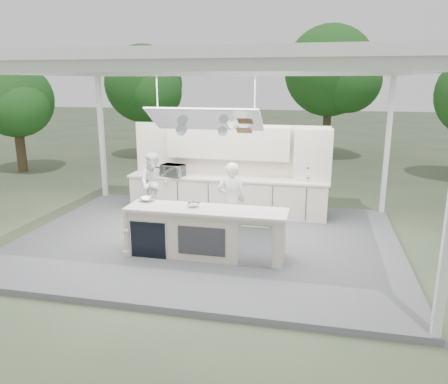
% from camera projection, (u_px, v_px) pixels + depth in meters
% --- Properties ---
extents(ground, '(90.00, 90.00, 0.00)m').
position_uv_depth(ground, '(208.00, 244.00, 9.44)').
color(ground, '#4D5B3E').
rests_on(ground, ground).
extents(stage_deck, '(8.00, 6.00, 0.12)m').
position_uv_depth(stage_deck, '(208.00, 241.00, 9.43)').
color(stage_deck, '#57575B').
rests_on(stage_deck, ground).
extents(tent, '(8.20, 6.20, 3.86)m').
position_uv_depth(tent, '(206.00, 66.00, 8.51)').
color(tent, white).
rests_on(tent, ground).
extents(demo_island, '(3.10, 0.79, 0.95)m').
position_uv_depth(demo_island, '(205.00, 232.00, 8.40)').
color(demo_island, beige).
rests_on(demo_island, stage_deck).
extents(back_counter, '(5.08, 0.72, 0.95)m').
position_uv_depth(back_counter, '(227.00, 195.00, 11.09)').
color(back_counter, beige).
rests_on(back_counter, stage_deck).
extents(back_wall_unit, '(5.05, 0.48, 2.25)m').
position_uv_depth(back_wall_unit, '(246.00, 157.00, 10.96)').
color(back_wall_unit, beige).
rests_on(back_wall_unit, stage_deck).
extents(tree_cluster, '(19.55, 9.40, 5.85)m').
position_uv_depth(tree_cluster, '(263.00, 84.00, 17.91)').
color(tree_cluster, '#473823').
rests_on(tree_cluster, ground).
extents(head_chef, '(0.69, 0.55, 1.65)m').
position_uv_depth(head_chef, '(231.00, 200.00, 9.31)').
color(head_chef, white).
rests_on(head_chef, stage_deck).
extents(sous_chef, '(0.80, 0.64, 1.56)m').
position_uv_depth(sous_chef, '(154.00, 183.00, 11.07)').
color(sous_chef, white).
rests_on(sous_chef, stage_deck).
extents(toaster_oven, '(0.62, 0.49, 0.31)m').
position_uv_depth(toaster_oven, '(173.00, 170.00, 11.03)').
color(toaster_oven, silver).
rests_on(toaster_oven, back_counter).
extents(bowl_large, '(0.37, 0.37, 0.07)m').
position_uv_depth(bowl_large, '(147.00, 199.00, 8.78)').
color(bowl_large, '#B9BBC0').
rests_on(bowl_large, demo_island).
extents(bowl_small, '(0.32, 0.32, 0.08)m').
position_uv_depth(bowl_small, '(194.00, 205.00, 8.40)').
color(bowl_small, silver).
rests_on(bowl_small, demo_island).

